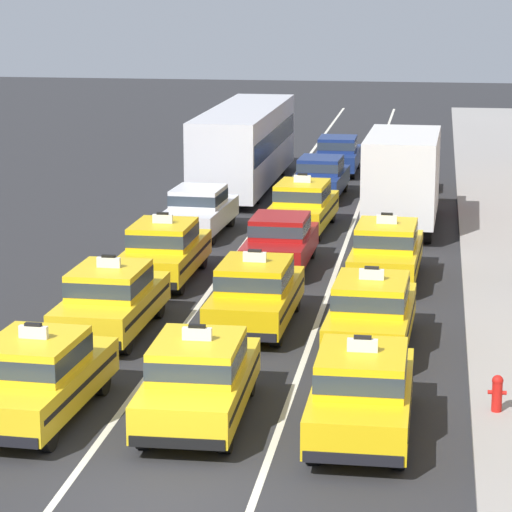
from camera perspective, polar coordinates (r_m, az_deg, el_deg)
name	(u,v)px	position (r m, az deg, el deg)	size (l,w,h in m)	color
ground_plane	(155,500)	(20.46, -4.73, -11.26)	(160.00, 160.00, 0.00)	#2B2B2D
lane_stripe_left_center	(247,240)	(39.50, -0.41, 0.77)	(0.14, 80.00, 0.01)	silver
lane_stripe_center_right	(346,243)	(39.15, 4.22, 0.62)	(0.14, 80.00, 0.01)	silver
taxi_left_nearest	(37,376)	(23.91, -10.16, -5.51)	(2.02, 4.64, 1.96)	black
taxi_left_second	(111,298)	(29.22, -6.78, -1.97)	(1.89, 4.59, 1.96)	black
taxi_left_third	(164,250)	(34.19, -4.31, 0.29)	(1.86, 4.58, 1.96)	black
sedan_left_fourth	(199,209)	(40.17, -2.68, 2.19)	(1.96, 4.38, 1.58)	black
bus_left_fifth	(245,143)	(48.88, -0.53, 5.30)	(2.64, 11.23, 3.22)	black
taxi_center_nearest	(199,378)	(23.45, -2.70, -5.69)	(1.90, 4.59, 1.96)	black
taxi_center_second	(255,292)	(29.57, -0.03, -1.70)	(1.90, 4.59, 1.96)	black
sedan_center_third	(280,240)	(35.48, 1.14, 0.75)	(1.83, 4.33, 1.58)	black
taxi_center_fourth	(303,205)	(40.73, 2.19, 2.39)	(2.05, 4.65, 1.96)	black
sedan_center_fifth	(321,176)	(46.86, 3.03, 3.75)	(1.94, 4.37, 1.58)	black
sedan_center_sixth	(338,154)	(52.77, 3.83, 4.78)	(1.77, 4.31, 1.58)	black
taxi_right_nearest	(362,390)	(22.83, 4.96, -6.25)	(1.83, 4.56, 1.96)	black
taxi_right_second	(371,312)	(28.02, 5.39, -2.59)	(1.95, 4.61, 1.96)	black
taxi_right_third	(386,250)	(34.21, 6.09, 0.26)	(1.96, 4.62, 1.96)	black
box_truck_right_fourth	(403,176)	(41.39, 6.88, 3.74)	(2.43, 7.01, 3.27)	black
taxi_right_fifth	(402,171)	(48.17, 6.84, 3.96)	(1.88, 4.58, 1.96)	black
fire_hydrant	(497,392)	(24.12, 11.18, -6.22)	(0.36, 0.22, 0.73)	red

